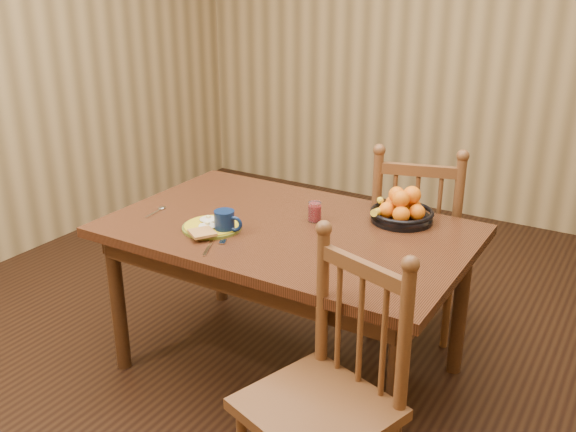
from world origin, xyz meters
The scene contains 10 objects.
room centered at (0.00, 0.00, 1.35)m, with size 4.52×5.02×2.72m.
dining_table centered at (0.00, 0.00, 0.67)m, with size 1.60×1.00×0.75m.
chair_far centered at (0.37, 0.66, 0.50)m, with size 0.57×0.56×1.03m.
chair_near centered at (0.56, -0.68, 0.49)m, with size 0.57×0.55×1.01m.
breakfast_plate centered at (-0.27, -0.20, 0.76)m, with size 0.26×0.31×0.04m.
fork centered at (-0.15, -0.35, 0.75)m, with size 0.07×0.18×0.00m.
spoon centered at (-0.63, -0.15, 0.75)m, with size 0.04×0.16×0.01m.
coffee_mug centered at (-0.20, -0.20, 0.80)m, with size 0.13×0.09×0.10m.
juice_glass centered at (0.07, 0.12, 0.79)m, with size 0.06×0.06×0.09m.
fruit_bowl centered at (0.41, 0.32, 0.81)m, with size 0.29×0.29×0.17m.
Camera 1 is at (1.37, -2.27, 1.85)m, focal length 40.00 mm.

